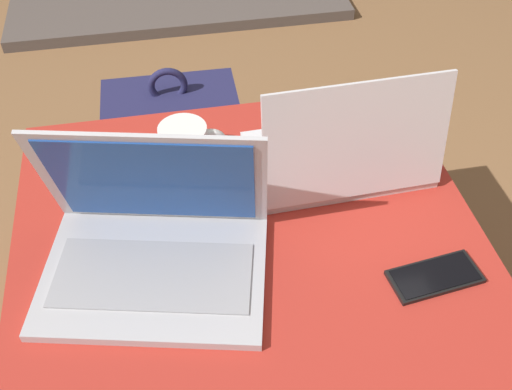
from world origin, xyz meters
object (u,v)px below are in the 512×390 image
at_px(laptop_near, 154,243).
at_px(laptop_far, 342,153).
at_px(cell_phone, 435,276).
at_px(backpack, 177,161).
at_px(coffee_mug, 186,146).

height_order(laptop_near, laptop_far, laptop_near).
relative_size(cell_phone, backpack, 0.32).
distance_m(laptop_near, laptop_far, 0.40).
bearing_deg(laptop_far, cell_phone, 104.54).
bearing_deg(laptop_far, coffee_mug, -17.32).
bearing_deg(laptop_far, backpack, -51.85).
bearing_deg(cell_phone, coffee_mug, 38.96).
distance_m(laptop_far, cell_phone, 0.29).
bearing_deg(laptop_near, backpack, 96.64).
distance_m(laptop_near, coffee_mug, 0.25).
height_order(laptop_near, coffee_mug, laptop_near).
height_order(laptop_near, cell_phone, laptop_near).
xyz_separation_m(laptop_far, backpack, (-0.31, 0.37, -0.29)).
height_order(cell_phone, backpack, backpack).
bearing_deg(coffee_mug, laptop_far, -15.39).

